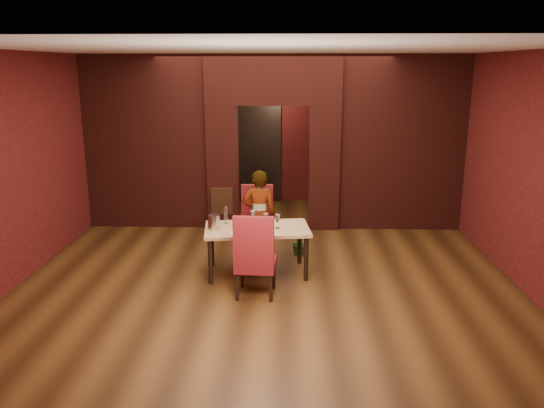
{
  "coord_description": "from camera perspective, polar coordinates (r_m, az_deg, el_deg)",
  "views": [
    {
      "loc": [
        0.3,
        -7.8,
        2.99
      ],
      "look_at": [
        0.04,
        0.0,
        0.95
      ],
      "focal_mm": 35.0,
      "sensor_mm": 36.0,
      "label": 1
    }
  ],
  "objects": [
    {
      "name": "wine_glass_c",
      "position": [
        7.67,
        0.59,
        -1.88
      ],
      "size": [
        0.08,
        0.08,
        0.2
      ],
      "primitive_type": null,
      "color": "white",
      "rests_on": "dining_table"
    },
    {
      "name": "person_seated",
      "position": [
        8.37,
        -1.39,
        -1.12
      ],
      "size": [
        0.53,
        0.36,
        1.43
      ],
      "primitive_type": "imported",
      "rotation": [
        0.0,
        0.0,
        3.17
      ],
      "color": "white",
      "rests_on": "ground"
    },
    {
      "name": "water_bottle",
      "position": [
        7.91,
        -4.99,
        -1.18
      ],
      "size": [
        0.06,
        0.06,
        0.27
      ],
      "primitive_type": "cylinder",
      "color": "white",
      "rests_on": "dining_table"
    },
    {
      "name": "wine_bucket",
      "position": [
        7.66,
        -6.27,
        -1.95
      ],
      "size": [
        0.17,
        0.17,
        0.21
      ],
      "primitive_type": "cylinder",
      "color": "#ABACB2",
      "rests_on": "dining_table"
    },
    {
      "name": "ceiling",
      "position": [
        7.81,
        -0.31,
        16.2
      ],
      "size": [
        7.0,
        8.0,
        0.04
      ],
      "primitive_type": "cube",
      "color": "silver",
      "rests_on": "ground"
    },
    {
      "name": "vent_panel",
      "position": [
        9.89,
        -5.42,
        0.31
      ],
      "size": [
        0.4,
        0.03,
        0.5
      ],
      "primitive_type": "cube",
      "color": "brown",
      "rests_on": "ground"
    },
    {
      "name": "wall_left",
      "position": [
        8.79,
        -23.82,
        4.3
      ],
      "size": [
        0.04,
        8.0,
        3.2
      ],
      "primitive_type": "cube",
      "color": "maroon",
      "rests_on": "ground"
    },
    {
      "name": "rear_door_frame",
      "position": [
        11.88,
        -1.51,
        5.25
      ],
      "size": [
        1.02,
        0.04,
        2.22
      ],
      "primitive_type": "cube",
      "color": "black",
      "rests_on": "ground"
    },
    {
      "name": "pillar_left",
      "position": [
        10.05,
        -5.29,
        4.04
      ],
      "size": [
        0.55,
        0.55,
        2.3
      ],
      "primitive_type": "cube",
      "color": "maroon",
      "rests_on": "ground"
    },
    {
      "name": "wall_back",
      "position": [
        11.89,
        0.45,
        7.93
      ],
      "size": [
        7.0,
        0.04,
        3.2
      ],
      "primitive_type": "cube",
      "color": "maroon",
      "rests_on": "ground"
    },
    {
      "name": "wall_front",
      "position": [
        4.06,
        -2.47,
        -5.37
      ],
      "size": [
        7.0,
        0.04,
        3.2
      ],
      "primitive_type": "cube",
      "color": "maroon",
      "rests_on": "ground"
    },
    {
      "name": "rear_door",
      "position": [
        11.92,
        -1.5,
        5.28
      ],
      "size": [
        0.9,
        0.08,
        2.1
      ],
      "primitive_type": "cube",
      "color": "black",
      "rests_on": "ground"
    },
    {
      "name": "chair_near",
      "position": [
        7.04,
        -1.76,
        -5.39
      ],
      "size": [
        0.55,
        0.55,
        1.15
      ],
      "primitive_type": "cube",
      "rotation": [
        0.0,
        0.0,
        3.08
      ],
      "color": "maroon",
      "rests_on": "ground"
    },
    {
      "name": "wall_right",
      "position": [
        8.54,
        23.93,
        4.03
      ],
      "size": [
        0.04,
        8.0,
        3.2
      ],
      "primitive_type": "cube",
      "color": "maroon",
      "rests_on": "ground"
    },
    {
      "name": "wing_wall_left",
      "position": [
        10.25,
        -13.26,
        6.47
      ],
      "size": [
        2.28,
        0.35,
        3.2
      ],
      "primitive_type": "cube",
      "color": "maroon",
      "rests_on": "ground"
    },
    {
      "name": "wing_wall_right",
      "position": [
        10.11,
        13.74,
        6.33
      ],
      "size": [
        2.28,
        0.35,
        3.2
      ],
      "primitive_type": "cube",
      "color": "maroon",
      "rests_on": "ground"
    },
    {
      "name": "pillar_right",
      "position": [
        9.99,
        5.61,
        3.97
      ],
      "size": [
        0.55,
        0.55,
        2.3
      ],
      "primitive_type": "cube",
      "color": "maroon",
      "rests_on": "ground"
    },
    {
      "name": "floor",
      "position": [
        8.36,
        -0.28,
        -6.31
      ],
      "size": [
        8.0,
        8.0,
        0.0
      ],
      "primitive_type": "plane",
      "color": "#4B2D12",
      "rests_on": "ground"
    },
    {
      "name": "tasting_sheet",
      "position": [
        7.51,
        -3.19,
        -3.06
      ],
      "size": [
        0.35,
        0.27,
        0.0
      ],
      "primitive_type": "cube",
      "rotation": [
        0.0,
        0.0,
        -0.1
      ],
      "color": "silver",
      "rests_on": "dining_table"
    },
    {
      "name": "wine_glass_b",
      "position": [
        7.72,
        -0.66,
        -1.76
      ],
      "size": [
        0.08,
        0.08,
        0.21
      ],
      "primitive_type": null,
      "color": "white",
      "rests_on": "dining_table"
    },
    {
      "name": "dining_table",
      "position": [
        7.84,
        -1.6,
        -5.01
      ],
      "size": [
        1.59,
        1.02,
        0.71
      ],
      "primitive_type": "cube",
      "rotation": [
        0.0,
        0.0,
        0.12
      ],
      "color": "tan",
      "rests_on": "ground"
    },
    {
      "name": "lintel",
      "position": [
        9.81,
        0.15,
        13.25
      ],
      "size": [
        2.45,
        0.55,
        0.9
      ],
      "primitive_type": "cube",
      "color": "maroon",
      "rests_on": "ground"
    },
    {
      "name": "wine_glass_a",
      "position": [
        7.79,
        -2.03,
        -1.54
      ],
      "size": [
        0.09,
        0.09,
        0.22
      ],
      "primitive_type": null,
      "color": "white",
      "rests_on": "dining_table"
    },
    {
      "name": "chair_far",
      "position": [
        8.48,
        -1.64,
        -1.96
      ],
      "size": [
        0.53,
        0.53,
        1.13
      ],
      "primitive_type": "cube",
      "rotation": [
        0.0,
        0.0,
        0.03
      ],
      "color": "maroon",
      "rests_on": "ground"
    },
    {
      "name": "potted_plant",
      "position": [
        8.67,
        3.05,
        -4.14
      ],
      "size": [
        0.4,
        0.36,
        0.4
      ],
      "primitive_type": "imported",
      "rotation": [
        0.0,
        0.0,
        0.14
      ],
      "color": "#285C26",
      "rests_on": "ground"
    }
  ]
}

